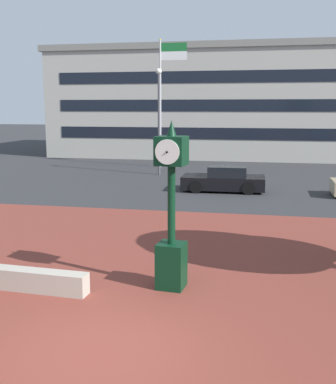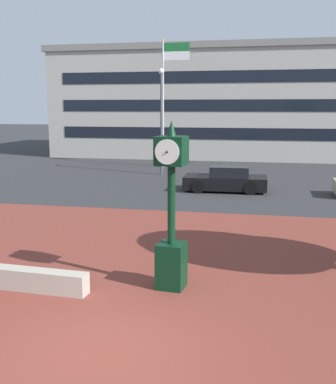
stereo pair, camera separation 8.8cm
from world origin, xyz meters
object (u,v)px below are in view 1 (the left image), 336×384
(civic_building, at_px, (227,103))
(car_street_near, at_px, (224,180))
(street_lamp_post, at_px, (159,110))
(flagpole_primary, at_px, (164,90))
(street_clock, at_px, (171,217))

(civic_building, bearing_deg, car_street_near, -85.80)
(car_street_near, height_order, street_lamp_post, street_lamp_post)
(civic_building, bearing_deg, street_lamp_post, -100.61)
(street_lamp_post, bearing_deg, car_street_near, -48.71)
(flagpole_primary, relative_size, civic_building, 0.30)
(flagpole_primary, distance_m, civic_building, 12.44)
(street_clock, bearing_deg, car_street_near, 94.89)
(street_clock, xyz_separation_m, street_lamp_post, (-4.33, 18.47, 2.26))
(car_street_near, height_order, civic_building, civic_building)
(street_clock, relative_size, car_street_near, 0.94)
(flagpole_primary, bearing_deg, street_clock, -77.85)
(street_clock, height_order, flagpole_primary, flagpole_primary)
(street_clock, distance_m, car_street_near, 13.42)
(car_street_near, height_order, flagpole_primary, flagpole_primary)
(street_clock, bearing_deg, street_lamp_post, 108.72)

